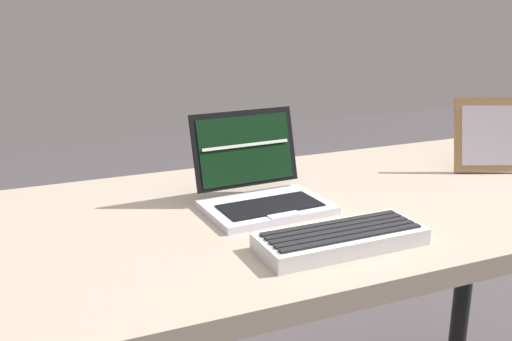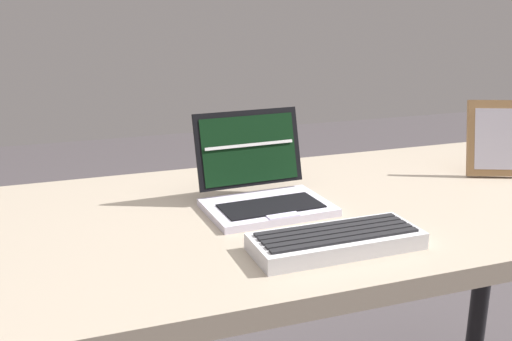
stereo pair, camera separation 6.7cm
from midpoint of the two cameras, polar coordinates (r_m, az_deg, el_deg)
The scene contains 6 objects.
desk at distance 1.21m, azimuth 2.85°, elevation -7.19°, with size 1.64×0.70×0.74m.
laptop_front at distance 1.16m, azimuth -1.19°, elevation -1.88°, with size 0.25×0.23×0.19m.
external_keyboard at distance 0.98m, azimuth 6.58°, elevation -6.79°, with size 0.29×0.12×0.03m.
photo_frame at distance 1.49m, azimuth 20.85°, elevation 3.30°, with size 0.17×0.11×0.18m.
figurine_stand at distance 1.69m, azimuth 22.54°, elevation 2.03°, with size 0.09×0.09×0.03m, color black.
figurine at distance 1.68m, azimuth 22.80°, elevation 4.39°, with size 0.03×0.03×0.10m.
Camera 1 is at (-0.52, -0.98, 1.15)m, focal length 39.98 mm.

